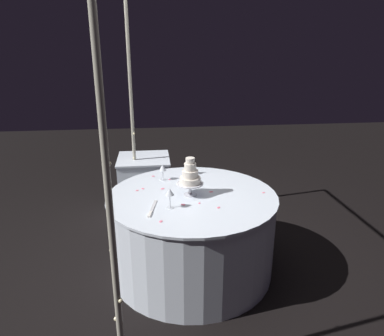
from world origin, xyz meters
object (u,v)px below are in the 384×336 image
at_px(decorative_arch, 122,89).
at_px(cake_knife, 152,209).
at_px(main_table, 192,232).
at_px(wine_glass_1, 191,163).
at_px(tiered_cake, 190,176).
at_px(wine_glass_0, 163,168).
at_px(side_table, 145,185).
at_px(wine_glass_2, 170,193).

relative_size(decorative_arch, cake_knife, 8.37).
bearing_deg(main_table, cake_knife, 127.72).
bearing_deg(wine_glass_1, main_table, 174.72).
bearing_deg(decorative_arch, tiered_cake, -91.22).
bearing_deg(cake_knife, wine_glass_0, -9.45).
height_order(tiered_cake, wine_glass_1, tiered_cake).
height_order(decorative_arch, side_table, decorative_arch).
xyz_separation_m(wine_glass_0, wine_glass_1, (0.13, -0.28, -0.01)).
xyz_separation_m(main_table, side_table, (1.19, 0.43, -0.01)).
xyz_separation_m(side_table, wine_glass_2, (-1.43, -0.23, 0.50)).
distance_m(decorative_arch, side_table, 1.73).
height_order(decorative_arch, wine_glass_1, decorative_arch).
distance_m(wine_glass_1, wine_glass_2, 0.78).
bearing_deg(tiered_cake, side_table, 19.00).
bearing_deg(side_table, wine_glass_1, -145.17).
distance_m(wine_glass_0, cake_knife, 0.65).
height_order(main_table, cake_knife, cake_knife).
bearing_deg(wine_glass_2, side_table, 9.18).
bearing_deg(tiered_cake, wine_glass_0, 29.26).
bearing_deg(wine_glass_1, wine_glass_2, 161.76).
height_order(tiered_cake, cake_knife, tiered_cake).
xyz_separation_m(wine_glass_0, wine_glass_2, (-0.61, -0.03, 0.01)).
bearing_deg(wine_glass_1, cake_knife, 153.36).
relative_size(side_table, wine_glass_1, 4.59).
bearing_deg(decorative_arch, side_table, -4.77).
relative_size(decorative_arch, main_table, 1.71).
xyz_separation_m(decorative_arch, main_table, (-0.00, -0.53, -1.24)).
relative_size(main_table, wine_glass_1, 9.48).
relative_size(tiered_cake, wine_glass_2, 2.00).
height_order(wine_glass_0, cake_knife, wine_glass_0).
distance_m(side_table, cake_knife, 1.50).
bearing_deg(tiered_cake, main_table, -59.43).
height_order(tiered_cake, wine_glass_2, tiered_cake).
relative_size(wine_glass_1, cake_knife, 0.51).
relative_size(wine_glass_1, wine_glass_2, 0.93).
bearing_deg(wine_glass_1, tiered_cake, 173.00).
bearing_deg(main_table, decorative_arch, 89.88).
relative_size(decorative_arch, tiered_cake, 7.53).
relative_size(wine_glass_2, cake_knife, 0.56).
relative_size(decorative_arch, wine_glass_1, 16.25).
bearing_deg(wine_glass_2, wine_glass_0, 3.12).
xyz_separation_m(main_table, wine_glass_0, (0.37, 0.23, 0.47)).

